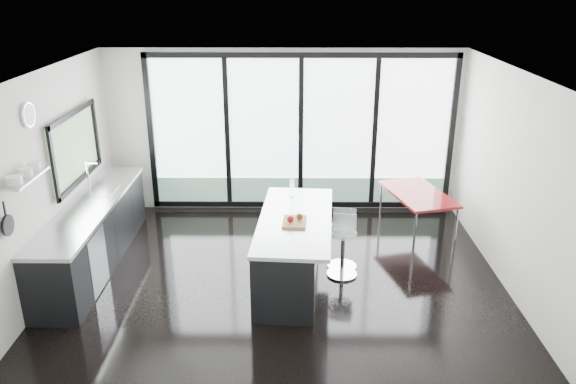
{
  "coord_description": "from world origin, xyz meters",
  "views": [
    {
      "loc": [
        0.16,
        -6.78,
        3.88
      ],
      "look_at": [
        0.1,
        0.3,
        1.15
      ],
      "focal_mm": 35.0,
      "sensor_mm": 36.0,
      "label": 1
    }
  ],
  "objects_px": {
    "bar_stool_near": "(343,253)",
    "red_table": "(416,214)",
    "island": "(290,249)",
    "bar_stool_far": "(343,246)"
  },
  "relations": [
    {
      "from": "island",
      "to": "bar_stool_near",
      "type": "relative_size",
      "value": 3.48
    },
    {
      "from": "bar_stool_near",
      "to": "red_table",
      "type": "distance_m",
      "value": 1.82
    },
    {
      "from": "bar_stool_near",
      "to": "red_table",
      "type": "xyz_separation_m",
      "value": [
        1.27,
        1.3,
        0.03
      ]
    },
    {
      "from": "island",
      "to": "bar_stool_near",
      "type": "height_order",
      "value": "island"
    },
    {
      "from": "island",
      "to": "bar_stool_far",
      "type": "xyz_separation_m",
      "value": [
        0.74,
        0.35,
        -0.14
      ]
    },
    {
      "from": "bar_stool_near",
      "to": "bar_stool_far",
      "type": "relative_size",
      "value": 1.01
    },
    {
      "from": "island",
      "to": "red_table",
      "type": "distance_m",
      "value": 2.46
    },
    {
      "from": "bar_stool_far",
      "to": "red_table",
      "type": "distance_m",
      "value": 1.65
    },
    {
      "from": "bar_stool_near",
      "to": "bar_stool_far",
      "type": "distance_m",
      "value": 0.23
    },
    {
      "from": "bar_stool_far",
      "to": "bar_stool_near",
      "type": "bearing_deg",
      "value": -84.41
    }
  ]
}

